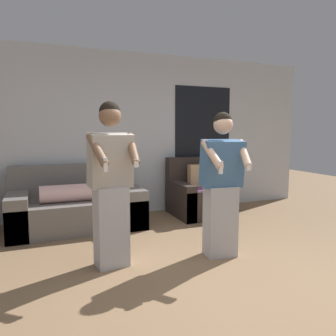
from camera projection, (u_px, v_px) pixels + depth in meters
ground_plane at (232, 290)px, 2.91m from camera, size 14.00×14.00×0.00m
wall_back at (137, 134)px, 5.55m from camera, size 6.59×0.07×2.70m
couch at (77, 206)px, 4.79m from camera, size 1.86×0.99×0.90m
armchair at (199, 195)px, 5.53m from camera, size 0.92×0.89×0.95m
person_left at (111, 184)px, 3.34m from camera, size 0.49×0.51×1.70m
person_right at (222, 185)px, 3.63m from camera, size 0.51×0.51×1.61m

